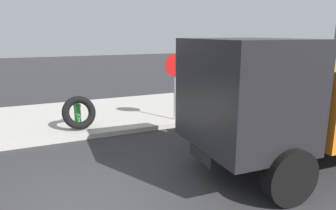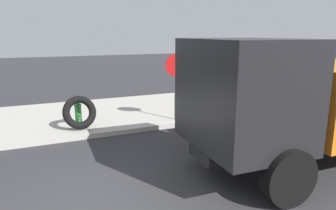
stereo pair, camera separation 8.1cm
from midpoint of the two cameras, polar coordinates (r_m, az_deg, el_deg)
name	(u,v)px [view 2 (the right image)]	position (r m, az deg, el deg)	size (l,w,h in m)	color
sidewalk_curb	(57,119)	(11.95, -19.47, -2.40)	(36.00, 5.00, 0.15)	#ADA89E
fire_hydrant	(78,112)	(10.66, -15.96, -1.29)	(0.25, 0.56, 0.76)	#2D8438
loose_tire	(80,112)	(10.09, -15.70, -1.31)	(1.06, 1.06, 0.23)	black
stop_sign	(176,74)	(10.59, 1.64, 5.64)	(0.76, 0.08, 2.29)	gray
dump_truck_orange	(325,98)	(8.19, 27.17, 1.09)	(7.10, 3.03, 3.00)	orange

